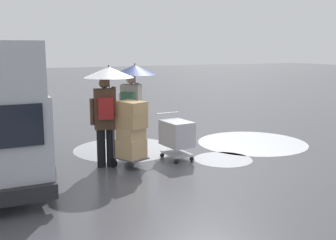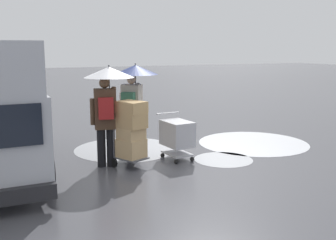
# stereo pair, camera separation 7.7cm
# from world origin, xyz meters

# --- Properties ---
(ground_plane) EXTENTS (90.00, 90.00, 0.00)m
(ground_plane) POSITION_xyz_m (0.00, 0.00, 0.00)
(ground_plane) COLOR #4C4C51
(slush_patch_near_cluster) EXTENTS (2.55, 2.55, 0.01)m
(slush_patch_near_cluster) POSITION_xyz_m (0.71, -1.72, 0.00)
(slush_patch_near_cluster) COLOR #999BA0
(slush_patch_near_cluster) RESTS_ON ground
(slush_patch_under_van) EXTENTS (1.33, 1.33, 0.01)m
(slush_patch_under_van) POSITION_xyz_m (-0.96, 0.15, 0.00)
(slush_patch_under_van) COLOR #999BA0
(slush_patch_under_van) RESTS_ON ground
(slush_patch_mid_street) EXTENTS (2.88, 2.88, 0.01)m
(slush_patch_mid_street) POSITION_xyz_m (-2.57, -0.89, 0.00)
(slush_patch_mid_street) COLOR silver
(slush_patch_mid_street) RESTS_ON ground
(shopping_cart_vendor) EXTENTS (0.61, 0.86, 1.02)m
(shopping_cart_vendor) POSITION_xyz_m (-0.02, -0.31, 0.57)
(shopping_cart_vendor) COLOR #B2B2B7
(shopping_cart_vendor) RESTS_ON ground
(hand_dolly_boxes) EXTENTS (0.74, 0.84, 1.41)m
(hand_dolly_boxes) POSITION_xyz_m (1.13, -0.15, 0.81)
(hand_dolly_boxes) COLOR #515156
(hand_dolly_boxes) RESTS_ON ground
(pedestrian_pink_side) EXTENTS (1.04, 1.04, 2.15)m
(pedestrian_pink_side) POSITION_xyz_m (0.70, -1.13, 1.57)
(pedestrian_pink_side) COLOR black
(pedestrian_pink_side) RESTS_ON ground
(pedestrian_black_side) EXTENTS (1.04, 1.04, 2.15)m
(pedestrian_black_side) POSITION_xyz_m (1.53, -0.44, 1.57)
(pedestrian_black_side) COLOR black
(pedestrian_black_side) RESTS_ON ground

